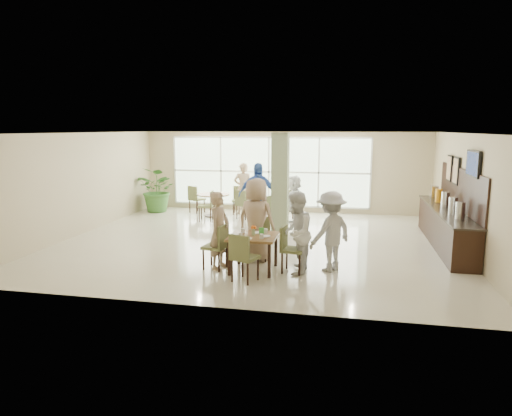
% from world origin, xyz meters
% --- Properties ---
extents(ground, '(10.00, 10.00, 0.00)m').
position_xyz_m(ground, '(0.00, 0.00, 0.00)').
color(ground, beige).
rests_on(ground, ground).
extents(room_shell, '(10.00, 10.00, 10.00)m').
position_xyz_m(room_shell, '(0.00, 0.00, 1.70)').
color(room_shell, white).
rests_on(room_shell, ground).
extents(window_bank, '(7.00, 0.04, 7.00)m').
position_xyz_m(window_bank, '(-0.50, 4.46, 1.40)').
color(window_bank, silver).
rests_on(window_bank, ground).
extents(column, '(0.45, 0.45, 2.80)m').
position_xyz_m(column, '(0.40, 1.20, 1.40)').
color(column, '#727954').
rests_on(column, ground).
extents(main_table, '(0.97, 0.97, 0.75)m').
position_xyz_m(main_table, '(0.40, -2.44, 0.66)').
color(main_table, brown).
rests_on(main_table, ground).
extents(round_table_left, '(1.08, 1.08, 0.75)m').
position_xyz_m(round_table_left, '(-2.16, 3.15, 0.57)').
color(round_table_left, brown).
rests_on(round_table_left, ground).
extents(round_table_right, '(1.03, 1.03, 0.75)m').
position_xyz_m(round_table_right, '(-0.29, 2.55, 0.56)').
color(round_table_right, brown).
rests_on(round_table_right, ground).
extents(chairs_main_table, '(2.15, 2.01, 0.95)m').
position_xyz_m(chairs_main_table, '(0.38, -2.40, 0.47)').
color(chairs_main_table, olive).
rests_on(chairs_main_table, ground).
extents(chairs_table_left, '(2.07, 1.86, 0.95)m').
position_xyz_m(chairs_table_left, '(-2.15, 3.22, 0.47)').
color(chairs_table_left, olive).
rests_on(chairs_table_left, ground).
extents(chairs_table_right, '(2.05, 1.75, 0.95)m').
position_xyz_m(chairs_table_right, '(-0.26, 2.56, 0.47)').
color(chairs_table_right, olive).
rests_on(chairs_table_right, ground).
extents(tabletop_clutter, '(0.67, 0.75, 0.21)m').
position_xyz_m(tabletop_clutter, '(0.42, -2.46, 0.81)').
color(tabletop_clutter, white).
rests_on(tabletop_clutter, main_table).
extents(buffet_counter, '(0.64, 4.70, 1.95)m').
position_xyz_m(buffet_counter, '(4.70, 0.51, 0.55)').
color(buffet_counter, black).
rests_on(buffet_counter, ground).
extents(wall_tv, '(0.06, 1.00, 0.58)m').
position_xyz_m(wall_tv, '(4.94, -0.60, 2.15)').
color(wall_tv, black).
rests_on(wall_tv, ground).
extents(framed_art_a, '(0.05, 0.55, 0.70)m').
position_xyz_m(framed_art_a, '(4.95, 1.00, 1.85)').
color(framed_art_a, black).
rests_on(framed_art_a, ground).
extents(framed_art_b, '(0.05, 0.55, 0.70)m').
position_xyz_m(framed_art_b, '(4.95, 1.80, 1.85)').
color(framed_art_b, black).
rests_on(framed_art_b, ground).
extents(potted_plant, '(1.81, 1.81, 1.57)m').
position_xyz_m(potted_plant, '(-4.27, 3.51, 0.79)').
color(potted_plant, '#386C2B').
rests_on(potted_plant, ground).
extents(teen_left, '(0.50, 0.66, 1.63)m').
position_xyz_m(teen_left, '(-0.34, -2.40, 0.81)').
color(teen_left, tan).
rests_on(teen_left, ground).
extents(teen_far, '(1.01, 0.73, 1.85)m').
position_xyz_m(teen_far, '(0.31, -1.72, 0.93)').
color(teen_far, tan).
rests_on(teen_far, ground).
extents(teen_right, '(0.65, 0.83, 1.67)m').
position_xyz_m(teen_right, '(1.27, -2.42, 0.84)').
color(teen_right, white).
rests_on(teen_right, ground).
extents(teen_standing, '(1.17, 1.21, 1.66)m').
position_xyz_m(teen_standing, '(1.95, -2.10, 0.83)').
color(teen_standing, '#B2B3B5').
rests_on(teen_standing, ground).
extents(adult_a, '(1.24, 0.86, 1.93)m').
position_xyz_m(adult_a, '(-0.35, 1.68, 0.96)').
color(adult_a, '#3E65BB').
rests_on(adult_a, ground).
extents(adult_b, '(0.88, 1.49, 1.50)m').
position_xyz_m(adult_b, '(0.65, 2.46, 0.75)').
color(adult_b, white).
rests_on(adult_b, ground).
extents(adult_standing, '(0.73, 0.58, 1.76)m').
position_xyz_m(adult_standing, '(-1.27, 3.77, 0.88)').
color(adult_standing, tan).
rests_on(adult_standing, ground).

